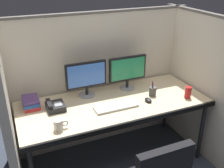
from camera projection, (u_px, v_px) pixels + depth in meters
cubicle_partition_rear at (98, 81)px, 2.99m from camera, size 2.21×0.06×1.57m
cubicle_partition_left at (10, 125)px, 2.18m from camera, size 0.06×1.41×1.57m
cubicle_partition_right at (200, 85)px, 2.89m from camera, size 0.06×1.41×1.57m
desk at (114, 107)px, 2.65m from camera, size 1.90×0.80×0.74m
monitor_left at (86, 77)px, 2.68m from camera, size 0.43×0.17×0.37m
monitor_right at (128, 70)px, 2.84m from camera, size 0.43×0.17×0.37m
keyboard_main at (116, 106)px, 2.54m from camera, size 0.43×0.15×0.02m
computer_mouse at (148, 100)px, 2.64m from camera, size 0.06×0.10×0.04m
pen_cup at (153, 91)px, 2.76m from camera, size 0.08×0.08×0.17m
book_stack at (31, 103)px, 2.53m from camera, size 0.16×0.22×0.09m
coffee_mug at (59, 125)px, 2.18m from camera, size 0.13×0.08×0.09m
soda_can at (188, 92)px, 2.70m from camera, size 0.07×0.07×0.12m
desk_phone at (55, 106)px, 2.49m from camera, size 0.17×0.19×0.09m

